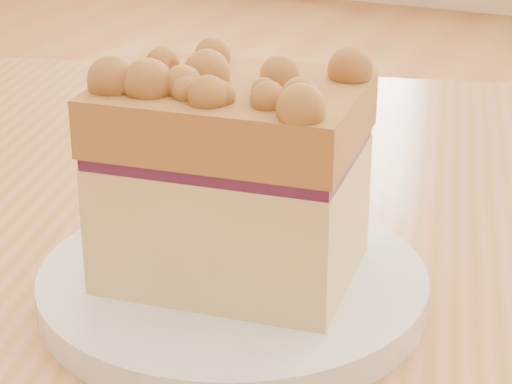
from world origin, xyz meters
TOP-DOWN VIEW (x-y plane):
  - plate at (-0.17, 0.10)m, footprint 0.21×0.21m
  - cake_slice at (-0.17, 0.10)m, footprint 0.15×0.11m

SIDE VIEW (x-z plane):
  - plate at x=-0.17m, z-range 0.75..0.77m
  - cake_slice at x=-0.17m, z-range 0.76..0.88m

